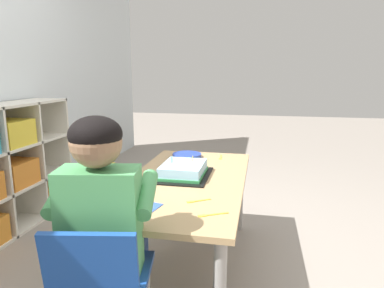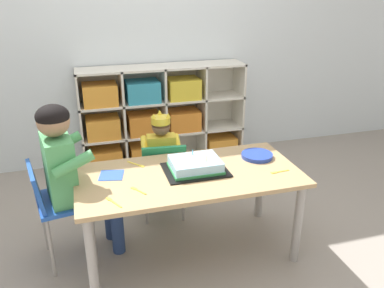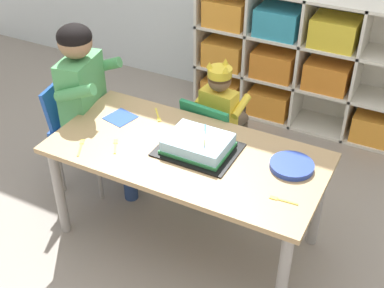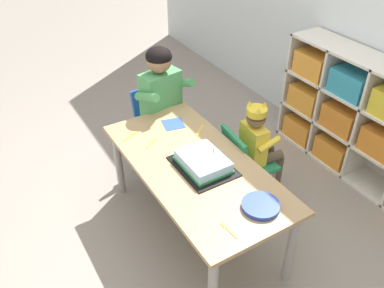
{
  "view_description": "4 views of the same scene",
  "coord_description": "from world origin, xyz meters",
  "px_view_note": "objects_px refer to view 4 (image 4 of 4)",
  "views": [
    {
      "loc": [
        -1.89,
        -0.41,
        1.21
      ],
      "look_at": [
        -0.01,
        -0.04,
        0.8
      ],
      "focal_mm": 32.2,
      "sensor_mm": 36.0,
      "label": 1
    },
    {
      "loc": [
        -0.6,
        -2.14,
        1.71
      ],
      "look_at": [
        0.01,
        -0.04,
        0.81
      ],
      "focal_mm": 37.09,
      "sensor_mm": 36.0,
      "label": 2
    },
    {
      "loc": [
        0.99,
        -1.85,
        2.1
      ],
      "look_at": [
        0.06,
        -0.05,
        0.68
      ],
      "focal_mm": 48.29,
      "sensor_mm": 36.0,
      "label": 3
    },
    {
      "loc": [
        1.68,
        -1.04,
        2.18
      ],
      "look_at": [
        0.05,
        -0.05,
        0.79
      ],
      "focal_mm": 37.86,
      "sensor_mm": 36.0,
      "label": 4
    }
  ],
  "objects_px": {
    "classroom_chair_adult_side": "(158,118)",
    "fork_near_child_seat": "(130,136)",
    "fork_scattered_mid_table": "(199,131)",
    "classroom_chair_blue": "(244,160)",
    "birthday_cake_on_tray": "(203,163)",
    "paper_plate_stack": "(260,206)",
    "child_with_crown": "(259,141)",
    "fork_at_table_front_edge": "(228,229)",
    "adult_helper_seated": "(166,100)",
    "fork_near_cake_tray": "(152,143)",
    "activity_table": "(195,173)"
  },
  "relations": [
    {
      "from": "fork_near_child_seat",
      "to": "fork_scattered_mid_table",
      "type": "bearing_deg",
      "value": 128.24
    },
    {
      "from": "fork_scattered_mid_table",
      "to": "classroom_chair_blue",
      "type": "bearing_deg",
      "value": -81.92
    },
    {
      "from": "birthday_cake_on_tray",
      "to": "paper_plate_stack",
      "type": "bearing_deg",
      "value": 9.63
    },
    {
      "from": "child_with_crown",
      "to": "fork_scattered_mid_table",
      "type": "relative_size",
      "value": 7.0
    },
    {
      "from": "activity_table",
      "to": "classroom_chair_adult_side",
      "type": "bearing_deg",
      "value": 169.12
    },
    {
      "from": "classroom_chair_blue",
      "to": "fork_scattered_mid_table",
      "type": "height_order",
      "value": "classroom_chair_blue"
    },
    {
      "from": "adult_helper_seated",
      "to": "paper_plate_stack",
      "type": "distance_m",
      "value": 1.22
    },
    {
      "from": "classroom_chair_blue",
      "to": "fork_near_child_seat",
      "type": "height_order",
      "value": "classroom_chair_blue"
    },
    {
      "from": "fork_near_cake_tray",
      "to": "child_with_crown",
      "type": "bearing_deg",
      "value": 125.93
    },
    {
      "from": "adult_helper_seated",
      "to": "fork_near_child_seat",
      "type": "xyz_separation_m",
      "value": [
        0.22,
        -0.4,
        -0.06
      ]
    },
    {
      "from": "paper_plate_stack",
      "to": "fork_scattered_mid_table",
      "type": "xyz_separation_m",
      "value": [
        -0.81,
        0.11,
        -0.01
      ]
    },
    {
      "from": "activity_table",
      "to": "adult_helper_seated",
      "type": "xyz_separation_m",
      "value": [
        -0.71,
        0.18,
        0.14
      ]
    },
    {
      "from": "adult_helper_seated",
      "to": "fork_scattered_mid_table",
      "type": "height_order",
      "value": "adult_helper_seated"
    },
    {
      "from": "adult_helper_seated",
      "to": "paper_plate_stack",
      "type": "bearing_deg",
      "value": -103.49
    },
    {
      "from": "activity_table",
      "to": "adult_helper_seated",
      "type": "height_order",
      "value": "adult_helper_seated"
    },
    {
      "from": "fork_scattered_mid_table",
      "to": "adult_helper_seated",
      "type": "bearing_deg",
      "value": 56.34
    },
    {
      "from": "classroom_chair_adult_side",
      "to": "fork_at_table_front_edge",
      "type": "distance_m",
      "value": 1.41
    },
    {
      "from": "child_with_crown",
      "to": "fork_near_child_seat",
      "type": "relative_size",
      "value": 6.36
    },
    {
      "from": "child_with_crown",
      "to": "classroom_chair_adult_side",
      "type": "bearing_deg",
      "value": 34.2
    },
    {
      "from": "adult_helper_seated",
      "to": "fork_at_table_front_edge",
      "type": "height_order",
      "value": "adult_helper_seated"
    },
    {
      "from": "birthday_cake_on_tray",
      "to": "fork_near_cake_tray",
      "type": "bearing_deg",
      "value": -158.19
    },
    {
      "from": "classroom_chair_adult_side",
      "to": "activity_table",
      "type": "bearing_deg",
      "value": -111.14
    },
    {
      "from": "fork_near_child_seat",
      "to": "classroom_chair_blue",
      "type": "bearing_deg",
      "value": 120.72
    },
    {
      "from": "classroom_chair_blue",
      "to": "classroom_chair_adult_side",
      "type": "height_order",
      "value": "classroom_chair_adult_side"
    },
    {
      "from": "paper_plate_stack",
      "to": "child_with_crown",
      "type": "bearing_deg",
      "value": 141.29
    },
    {
      "from": "classroom_chair_adult_side",
      "to": "adult_helper_seated",
      "type": "distance_m",
      "value": 0.24
    },
    {
      "from": "classroom_chair_adult_side",
      "to": "adult_helper_seated",
      "type": "xyz_separation_m",
      "value": [
        0.11,
        0.02,
        0.22
      ]
    },
    {
      "from": "classroom_chair_blue",
      "to": "birthday_cake_on_tray",
      "type": "relative_size",
      "value": 1.61
    },
    {
      "from": "classroom_chair_blue",
      "to": "paper_plate_stack",
      "type": "height_order",
      "value": "classroom_chair_blue"
    },
    {
      "from": "paper_plate_stack",
      "to": "birthday_cake_on_tray",
      "type": "bearing_deg",
      "value": -170.37
    },
    {
      "from": "fork_near_child_seat",
      "to": "adult_helper_seated",
      "type": "bearing_deg",
      "value": -178.79
    },
    {
      "from": "classroom_chair_adult_side",
      "to": "fork_near_child_seat",
      "type": "distance_m",
      "value": 0.52
    },
    {
      "from": "child_with_crown",
      "to": "adult_helper_seated",
      "type": "distance_m",
      "value": 0.77
    },
    {
      "from": "fork_scattered_mid_table",
      "to": "child_with_crown",
      "type": "bearing_deg",
      "value": -73.02
    },
    {
      "from": "child_with_crown",
      "to": "fork_near_child_seat",
      "type": "xyz_separation_m",
      "value": [
        -0.43,
        -0.79,
        0.07
      ]
    },
    {
      "from": "classroom_chair_adult_side",
      "to": "adult_helper_seated",
      "type": "bearing_deg",
      "value": -90.0
    },
    {
      "from": "adult_helper_seated",
      "to": "birthday_cake_on_tray",
      "type": "distance_m",
      "value": 0.77
    },
    {
      "from": "birthday_cake_on_tray",
      "to": "fork_scattered_mid_table",
      "type": "height_order",
      "value": "birthday_cake_on_tray"
    },
    {
      "from": "classroom_chair_blue",
      "to": "paper_plate_stack",
      "type": "distance_m",
      "value": 0.72
    },
    {
      "from": "adult_helper_seated",
      "to": "fork_near_child_seat",
      "type": "distance_m",
      "value": 0.46
    },
    {
      "from": "classroom_chair_blue",
      "to": "adult_helper_seated",
      "type": "bearing_deg",
      "value": 29.75
    },
    {
      "from": "fork_near_child_seat",
      "to": "fork_scattered_mid_table",
      "type": "distance_m",
      "value": 0.48
    },
    {
      "from": "adult_helper_seated",
      "to": "fork_at_table_front_edge",
      "type": "xyz_separation_m",
      "value": [
        1.26,
        -0.31,
        -0.06
      ]
    },
    {
      "from": "fork_at_table_front_edge",
      "to": "birthday_cake_on_tray",
      "type": "bearing_deg",
      "value": 157.72
    },
    {
      "from": "fork_near_child_seat",
      "to": "fork_at_table_front_edge",
      "type": "height_order",
      "value": "same"
    },
    {
      "from": "classroom_chair_blue",
      "to": "fork_near_cake_tray",
      "type": "height_order",
      "value": "classroom_chair_blue"
    },
    {
      "from": "birthday_cake_on_tray",
      "to": "fork_near_cake_tray",
      "type": "relative_size",
      "value": 3.5
    },
    {
      "from": "child_with_crown",
      "to": "fork_scattered_mid_table",
      "type": "height_order",
      "value": "child_with_crown"
    },
    {
      "from": "birthday_cake_on_tray",
      "to": "fork_at_table_front_edge",
      "type": "xyz_separation_m",
      "value": [
        0.5,
        -0.17,
        -0.03
      ]
    },
    {
      "from": "adult_helper_seated",
      "to": "fork_near_child_seat",
      "type": "height_order",
      "value": "adult_helper_seated"
    }
  ]
}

